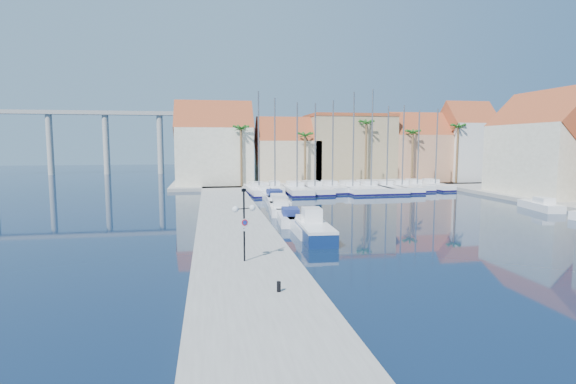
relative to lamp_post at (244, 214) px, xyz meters
name	(u,v)px	position (x,y,z in m)	size (l,w,h in m)	color
ground	(381,253)	(9.07, 2.36, -3.20)	(260.00, 260.00, 0.00)	black
quay_west	(232,219)	(0.07, 15.86, -2.95)	(6.00, 77.00, 0.50)	gray
shore_north	(331,183)	(19.07, 50.36, -2.95)	(54.00, 16.00, 0.50)	gray
lamp_post	(244,214)	(0.00, 0.00, 0.00)	(1.34, 0.71, 4.11)	black
bollard	(279,287)	(1.09, -5.52, -2.47)	(0.19, 0.19, 0.47)	black
fishing_boat	(315,229)	(5.79, 7.32, -2.47)	(2.34, 6.34, 2.19)	navy
motorboat_west_0	(306,226)	(5.68, 9.83, -2.69)	(2.14, 6.52, 1.40)	white
motorboat_west_1	(290,217)	(5.21, 14.48, -2.69)	(2.53, 6.50, 1.40)	white
motorboat_west_2	(280,208)	(5.23, 20.11, -2.69)	(2.61, 6.61, 1.40)	white
motorboat_west_3	(278,202)	(5.81, 25.29, -2.69)	(2.71, 7.30, 1.40)	white
motorboat_west_4	(273,196)	(6.04, 30.53, -2.69)	(2.57, 7.34, 1.40)	white
motorboat_west_5	(264,192)	(5.41, 35.46, -2.69)	(2.09, 6.18, 1.40)	white
motorboat_west_6	(263,188)	(6.01, 41.26, -2.69)	(2.42, 6.56, 1.40)	white
motorboat_east_1	(541,205)	(33.06, 17.35, -2.69)	(2.82, 6.15, 1.40)	white
sailboat_0	(258,190)	(4.93, 37.78, -2.61)	(3.48, 11.26, 14.18)	white
sailboat_1	(275,188)	(7.50, 39.34, -2.57)	(2.76, 8.54, 13.46)	white
sailboat_2	(296,189)	(10.37, 37.77, -2.63)	(3.36, 11.76, 12.74)	white
sailboat_3	(314,189)	(13.04, 38.29, -2.63)	(3.37, 11.55, 12.72)	white
sailboat_4	(331,188)	(15.79, 38.78, -2.59)	(3.20, 9.33, 13.22)	white
sailboat_5	(351,188)	(18.54, 37.76, -2.61)	(3.12, 11.37, 14.33)	white
sailboat_6	(369,188)	(21.39, 37.96, -2.61)	(3.33, 11.55, 14.79)	white
sailboat_7	(385,188)	(23.78, 37.83, -2.63)	(3.09, 11.18, 12.46)	white
sailboat_8	(400,187)	(26.41, 38.31, -2.63)	(3.29, 11.17, 12.63)	white
sailboat_9	(416,186)	(29.35, 39.27, -2.60)	(2.28, 8.58, 12.04)	white
sailboat_10	(433,186)	(32.19, 39.12, -2.59)	(2.89, 8.67, 12.27)	white
building_0	(214,147)	(-0.93, 49.36, 3.32)	(12.30, 9.00, 13.50)	beige
building_1	(287,154)	(11.07, 49.36, 2.10)	(10.30, 8.00, 11.00)	tan
building_2	(349,148)	(22.07, 50.36, 3.06)	(14.20, 10.20, 11.50)	tan
building_3	(416,150)	(34.07, 49.36, 2.66)	(10.30, 8.00, 12.00)	tan
building_4	(466,144)	(43.07, 48.36, 3.77)	(8.30, 8.00, 14.00)	silver
building_6	(548,148)	(41.07, 26.36, 3.32)	(9.00, 14.30, 13.50)	beige
palm_0	(241,130)	(3.07, 44.36, 5.88)	(2.60, 2.60, 10.15)	brown
palm_1	(305,137)	(13.07, 44.36, 4.94)	(2.60, 2.60, 9.15)	brown
palm_2	(366,125)	(23.07, 44.36, 6.82)	(2.60, 2.60, 11.15)	brown
palm_3	(413,134)	(31.07, 44.36, 5.41)	(2.60, 2.60, 9.65)	brown
palm_4	(458,128)	(39.07, 44.36, 6.35)	(2.60, 2.60, 10.65)	brown
viaduct	(82,129)	(-30.00, 84.36, 7.05)	(48.00, 2.20, 14.45)	#9E9E99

